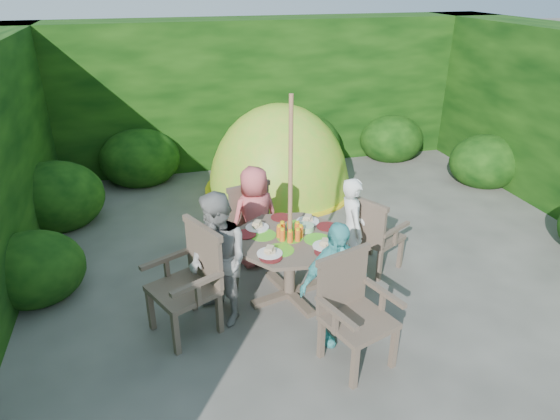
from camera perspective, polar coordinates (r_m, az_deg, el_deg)
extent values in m
plane|color=#494741|center=(6.15, 6.01, -5.94)|extent=(60.00, 60.00, 0.00)
cube|color=black|center=(9.30, -2.42, 13.40)|extent=(9.00, 1.00, 2.50)
cylinder|color=#473A2E|center=(5.35, 1.10, -6.73)|extent=(0.12, 0.12, 0.68)
cube|color=#473A2E|center=(5.52, 1.08, -9.45)|extent=(0.90, 0.33, 0.06)
cube|color=#473A2E|center=(5.52, 1.08, -9.45)|extent=(0.33, 0.90, 0.06)
cylinder|color=#473A2E|center=(5.16, 1.14, -3.34)|extent=(1.52, 1.52, 0.04)
cylinder|color=#52C622|center=(4.92, 0.00, -4.60)|extent=(0.28, 0.28, 0.00)
cylinder|color=#52C622|center=(5.13, 4.29, -3.37)|extent=(0.28, 0.28, 0.00)
cylinder|color=#52C622|center=(5.20, -1.97, -2.87)|extent=(0.28, 0.28, 0.00)
cylinder|color=#52C622|center=(5.39, 2.17, -1.77)|extent=(0.28, 0.28, 0.00)
cylinder|color=#52C622|center=(5.15, 1.14, -3.12)|extent=(0.28, 0.28, 0.00)
cylinder|color=white|center=(5.46, 3.19, -1.31)|extent=(0.25, 0.25, 0.01)
cylinder|color=white|center=(5.33, -2.62, -2.00)|extent=(0.25, 0.25, 0.01)
cylinder|color=white|center=(4.85, -1.19, -4.99)|extent=(0.25, 0.25, 0.01)
cylinder|color=white|center=(4.99, 5.16, -4.14)|extent=(0.25, 0.25, 0.01)
cylinder|color=#AD0C0B|center=(5.37, 5.37, -1.88)|extent=(0.22, 0.22, 0.01)
cylinder|color=#AD0C0B|center=(5.55, 0.09, -0.83)|extent=(0.22, 0.22, 0.01)
cylinder|color=#AD0C0B|center=(5.21, -3.92, -2.78)|extent=(0.22, 0.22, 0.01)
cylinder|color=#AD0C0B|center=(4.79, -1.05, -5.45)|extent=(0.22, 0.22, 0.01)
cylinder|color=#AD0C0B|center=(4.90, 5.21, -4.77)|extent=(0.22, 0.22, 0.01)
cylinder|color=green|center=(5.28, 2.92, -2.02)|extent=(0.18, 0.18, 0.06)
cylinder|color=#97653C|center=(4.98, 1.18, 0.68)|extent=(0.05, 0.05, 2.20)
cube|color=#473A2E|center=(5.92, 10.99, -3.01)|extent=(0.66, 0.67, 0.05)
cube|color=#473A2E|center=(6.08, 13.59, -4.74)|extent=(0.07, 0.07, 0.40)
cube|color=#473A2E|center=(6.28, 10.40, -3.41)|extent=(0.07, 0.07, 0.40)
cube|color=#473A2E|center=(5.77, 11.28, -6.25)|extent=(0.07, 0.07, 0.40)
cube|color=#473A2E|center=(5.98, 8.00, -4.79)|extent=(0.07, 0.07, 0.40)
cube|color=#473A2E|center=(5.64, 9.84, -1.49)|extent=(0.28, 0.45, 0.48)
cube|color=#473A2E|center=(5.72, 13.15, -2.16)|extent=(0.44, 0.28, 0.04)
cube|color=#473A2E|center=(5.96, 9.21, -0.60)|extent=(0.44, 0.28, 0.04)
cube|color=#473A2E|center=(4.88, -11.05, -9.00)|extent=(0.74, 0.75, 0.05)
cube|color=#473A2E|center=(5.11, -14.56, -10.93)|extent=(0.07, 0.07, 0.46)
cube|color=#473A2E|center=(4.76, -11.82, -13.66)|extent=(0.07, 0.07, 0.46)
cube|color=#473A2E|center=(5.28, -9.93, -9.09)|extent=(0.07, 0.07, 0.46)
cube|color=#473A2E|center=(4.94, -6.94, -11.54)|extent=(0.07, 0.07, 0.46)
cube|color=#473A2E|center=(4.83, -8.68, -5.04)|extent=(0.29, 0.53, 0.54)
cube|color=#473A2E|center=(4.97, -12.93, -5.48)|extent=(0.51, 0.29, 0.04)
cube|color=#473A2E|center=(4.55, -9.43, -8.32)|extent=(0.51, 0.29, 0.04)
cube|color=#473A2E|center=(6.22, -4.45, -1.02)|extent=(0.62, 0.61, 0.05)
cube|color=#473A2E|center=(6.57, -3.51, -1.56)|extent=(0.06, 0.06, 0.41)
cube|color=#473A2E|center=(6.42, -6.97, -2.43)|extent=(0.06, 0.06, 0.41)
cube|color=#473A2E|center=(6.23, -1.72, -3.14)|extent=(0.06, 0.06, 0.41)
cube|color=#473A2E|center=(6.07, -5.34, -4.10)|extent=(0.06, 0.06, 0.41)
cube|color=#473A2E|center=(5.91, -3.54, 0.40)|extent=(0.50, 0.17, 0.49)
cube|color=#473A2E|center=(6.24, -2.39, 1.12)|extent=(0.17, 0.49, 0.04)
cube|color=#473A2E|center=(6.04, -6.70, 0.12)|extent=(0.17, 0.49, 0.04)
cube|color=#473A2E|center=(4.50, 8.99, -12.49)|extent=(0.67, 0.66, 0.05)
cube|color=#473A2E|center=(4.40, 8.52, -17.37)|extent=(0.07, 0.07, 0.43)
cube|color=#473A2E|center=(4.65, 12.89, -15.03)|extent=(0.07, 0.07, 0.43)
cube|color=#473A2E|center=(4.66, 4.73, -14.31)|extent=(0.07, 0.07, 0.43)
cube|color=#473A2E|center=(4.89, 9.05, -12.31)|extent=(0.07, 0.07, 0.43)
cube|color=#473A2E|center=(4.49, 7.12, -8.10)|extent=(0.52, 0.21, 0.52)
cube|color=#473A2E|center=(4.23, 6.41, -11.60)|extent=(0.21, 0.51, 0.04)
cube|color=#473A2E|center=(4.54, 11.74, -9.17)|extent=(0.21, 0.51, 0.04)
imported|color=white|center=(5.61, 8.17, -2.19)|extent=(0.32, 0.46, 1.22)
imported|color=gray|center=(4.86, -7.03, -5.73)|extent=(0.75, 0.82, 1.37)
imported|color=#D9595D|center=(5.83, -2.89, -0.79)|extent=(0.69, 0.55, 1.23)
imported|color=#53C3C2|center=(4.64, 6.24, -8.35)|extent=(0.78, 0.46, 1.24)
ellipsoid|color=#76D328|center=(8.18, -0.07, 2.50)|extent=(2.62, 2.62, 2.77)
ellipsoid|color=black|center=(7.47, 0.45, 0.19)|extent=(0.84, 0.54, 0.95)
cylinder|color=yellow|center=(8.17, -0.07, 2.61)|extent=(2.42, 2.42, 0.03)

